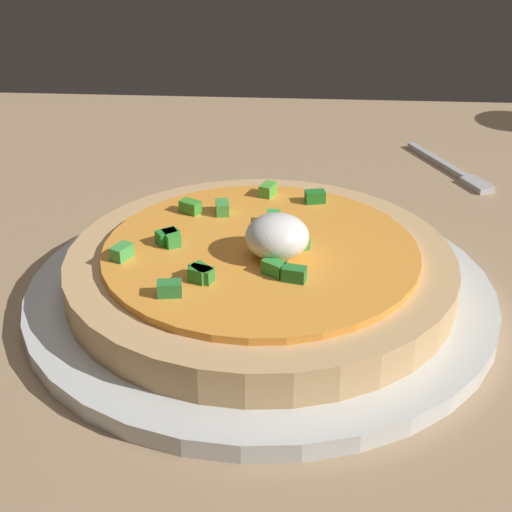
# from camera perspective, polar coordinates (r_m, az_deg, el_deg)

# --- Properties ---
(dining_table) EXTENTS (1.15, 0.74, 0.02)m
(dining_table) POSITION_cam_1_polar(r_m,az_deg,el_deg) (0.51, 0.66, -1.60)
(dining_table) COLOR tan
(dining_table) RESTS_ON ground
(plate) EXTENTS (0.28, 0.28, 0.01)m
(plate) POSITION_cam_1_polar(r_m,az_deg,el_deg) (0.47, 0.00, -2.74)
(plate) COLOR silver
(plate) RESTS_ON dining_table
(pizza) EXTENTS (0.23, 0.23, 0.05)m
(pizza) POSITION_cam_1_polar(r_m,az_deg,el_deg) (0.46, 0.02, -0.80)
(pizza) COLOR tan
(pizza) RESTS_ON plate
(fork) EXTENTS (0.06, 0.11, 0.00)m
(fork) POSITION_cam_1_polar(r_m,az_deg,el_deg) (0.67, 14.43, 6.14)
(fork) COLOR #B7B7BC
(fork) RESTS_ON dining_table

